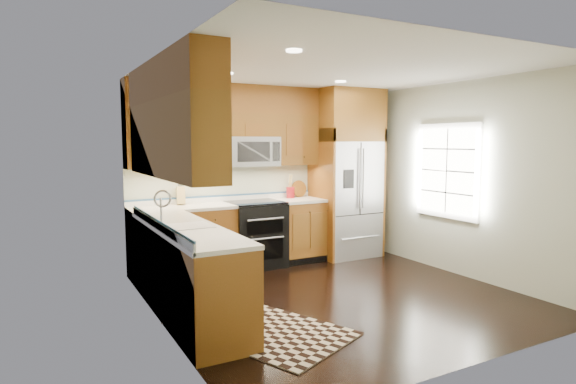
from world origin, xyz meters
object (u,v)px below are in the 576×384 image
range (256,234)px  refrigerator (346,173)px  rug (260,328)px  knife_block (181,195)px  utensil_crock (290,190)px

range → refrigerator: size_ratio=0.36×
range → rug: range is taller
knife_block → utensil_crock: 1.69m
rug → utensil_crock: size_ratio=4.77×
range → rug: size_ratio=0.55×
range → knife_block: bearing=166.6°
refrigerator → knife_block: bearing=173.8°
rug → refrigerator: bearing=16.8°
range → refrigerator: refrigerator is taller
range → refrigerator: 1.76m
knife_block → utensil_crock: utensil_crock is taller
knife_block → utensil_crock: (1.69, -0.05, -0.00)m
refrigerator → utensil_crock: (-0.87, 0.23, -0.24)m
refrigerator → rug: (-2.50, -2.12, -1.30)m
rug → knife_block: (-0.06, 2.40, 1.06)m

